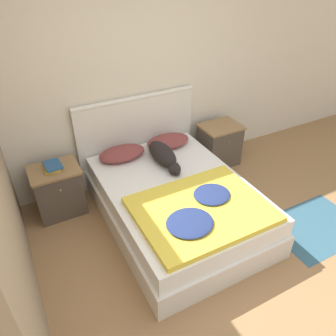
{
  "coord_description": "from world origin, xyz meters",
  "views": [
    {
      "loc": [
        -1.26,
        -1.29,
        2.52
      ],
      "look_at": [
        0.09,
        1.25,
        0.57
      ],
      "focal_mm": 35.0,
      "sensor_mm": 36.0,
      "label": 1
    }
  ],
  "objects_px": {
    "nightstand_right": "(219,144)",
    "dog": "(163,155)",
    "nightstand_left": "(58,190)",
    "pillow_right": "(168,141)",
    "pillow_left": "(122,153)",
    "book_stack": "(53,167)",
    "bed": "(177,203)"
  },
  "relations": [
    {
      "from": "nightstand_right",
      "to": "dog",
      "type": "relative_size",
      "value": 0.79
    },
    {
      "from": "nightstand_left",
      "to": "pillow_right",
      "type": "relative_size",
      "value": 1.05
    },
    {
      "from": "nightstand_right",
      "to": "pillow_right",
      "type": "xyz_separation_m",
      "value": [
        -0.78,
        0.02,
        0.25
      ]
    },
    {
      "from": "pillow_left",
      "to": "dog",
      "type": "xyz_separation_m",
      "value": [
        0.38,
        -0.31,
        0.03
      ]
    },
    {
      "from": "nightstand_left",
      "to": "book_stack",
      "type": "distance_m",
      "value": 0.31
    },
    {
      "from": "nightstand_right",
      "to": "pillow_left",
      "type": "relative_size",
      "value": 1.05
    },
    {
      "from": "pillow_left",
      "to": "book_stack",
      "type": "bearing_deg",
      "value": -179.12
    },
    {
      "from": "bed",
      "to": "dog",
      "type": "relative_size",
      "value": 2.72
    },
    {
      "from": "bed",
      "to": "book_stack",
      "type": "xyz_separation_m",
      "value": [
        -1.08,
        0.75,
        0.37
      ]
    },
    {
      "from": "pillow_left",
      "to": "pillow_right",
      "type": "xyz_separation_m",
      "value": [
        0.6,
        0.0,
        0.0
      ]
    },
    {
      "from": "bed",
      "to": "dog",
      "type": "distance_m",
      "value": 0.58
    },
    {
      "from": "bed",
      "to": "dog",
      "type": "bearing_deg",
      "value": 80.24
    },
    {
      "from": "nightstand_left",
      "to": "dog",
      "type": "distance_m",
      "value": 1.23
    },
    {
      "from": "bed",
      "to": "nightstand_right",
      "type": "xyz_separation_m",
      "value": [
        1.08,
        0.75,
        0.06
      ]
    },
    {
      "from": "nightstand_left",
      "to": "pillow_right",
      "type": "height_order",
      "value": "pillow_right"
    },
    {
      "from": "nightstand_right",
      "to": "bed",
      "type": "bearing_deg",
      "value": -145.26
    },
    {
      "from": "dog",
      "to": "pillow_left",
      "type": "bearing_deg",
      "value": 141.16
    },
    {
      "from": "pillow_left",
      "to": "dog",
      "type": "height_order",
      "value": "dog"
    },
    {
      "from": "dog",
      "to": "nightstand_left",
      "type": "bearing_deg",
      "value": 165.96
    },
    {
      "from": "nightstand_left",
      "to": "dog",
      "type": "relative_size",
      "value": 0.79
    },
    {
      "from": "bed",
      "to": "pillow_right",
      "type": "distance_m",
      "value": 0.88
    },
    {
      "from": "bed",
      "to": "nightstand_right",
      "type": "relative_size",
      "value": 3.45
    },
    {
      "from": "pillow_right",
      "to": "nightstand_right",
      "type": "bearing_deg",
      "value": -1.28
    },
    {
      "from": "nightstand_left",
      "to": "nightstand_right",
      "type": "distance_m",
      "value": 2.16
    },
    {
      "from": "nightstand_right",
      "to": "dog",
      "type": "bearing_deg",
      "value": -163.86
    },
    {
      "from": "nightstand_right",
      "to": "dog",
      "type": "height_order",
      "value": "dog"
    },
    {
      "from": "dog",
      "to": "book_stack",
      "type": "xyz_separation_m",
      "value": [
        -1.16,
        0.3,
        0.03
      ]
    },
    {
      "from": "bed",
      "to": "nightstand_right",
      "type": "bearing_deg",
      "value": 34.74
    },
    {
      "from": "nightstand_left",
      "to": "book_stack",
      "type": "bearing_deg",
      "value": 97.35
    },
    {
      "from": "book_stack",
      "to": "pillow_right",
      "type": "bearing_deg",
      "value": 0.5
    },
    {
      "from": "pillow_right",
      "to": "bed",
      "type": "bearing_deg",
      "value": -111.53
    },
    {
      "from": "pillow_left",
      "to": "dog",
      "type": "relative_size",
      "value": 0.75
    }
  ]
}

